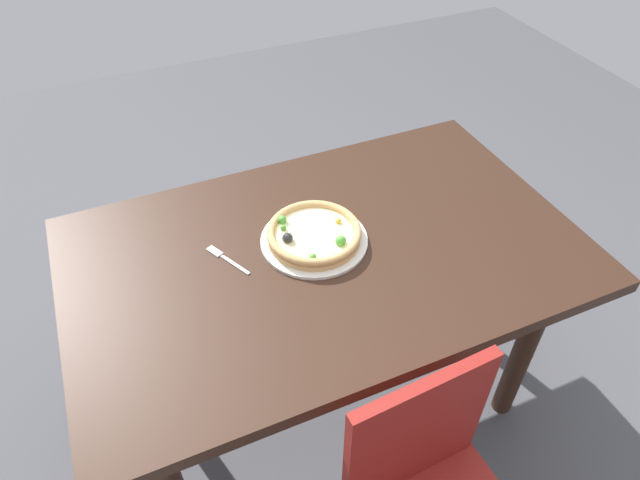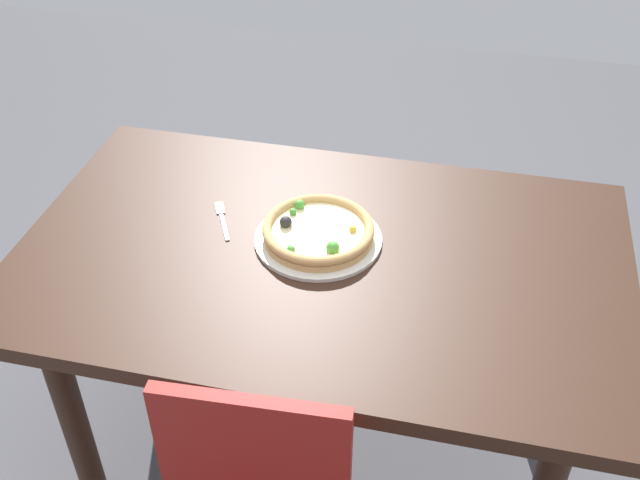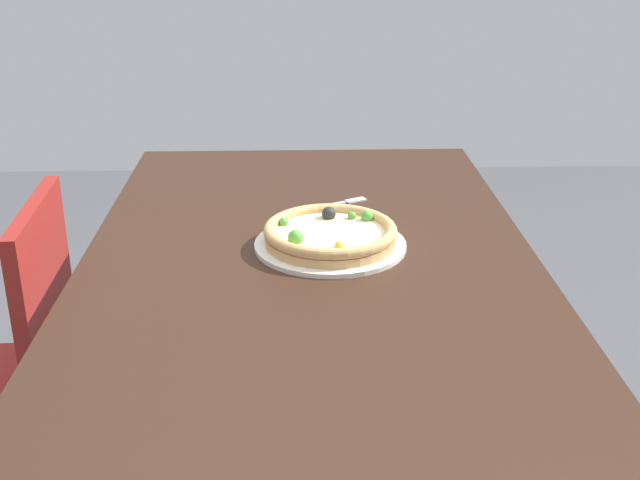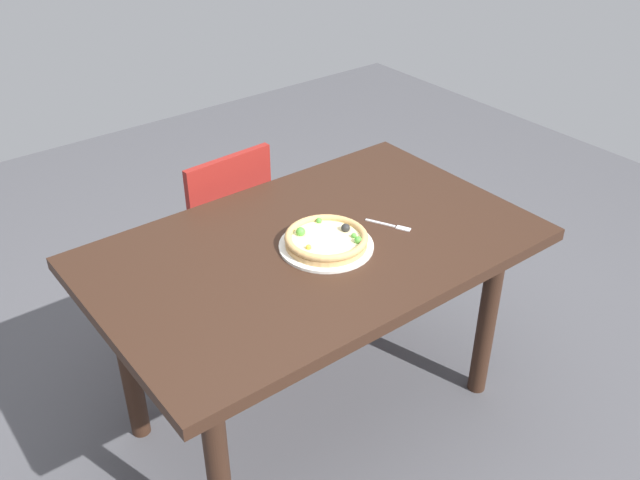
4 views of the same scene
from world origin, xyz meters
The scene contains 5 objects.
ground_plane centered at (0.00, 0.00, 0.00)m, with size 6.00×6.00×0.00m, color #4C4C51.
dining_table centered at (0.00, 0.00, 0.67)m, with size 1.48×0.92×0.77m.
plate centered at (-0.02, 0.04, 0.77)m, with size 0.31×0.31×0.01m, color silver.
pizza centered at (-0.02, 0.04, 0.80)m, with size 0.28×0.28×0.05m.
fork centered at (-0.28, 0.08, 0.77)m, with size 0.09×0.15×0.00m.
Camera 1 is at (-0.48, -1.07, 1.89)m, focal length 31.49 mm.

